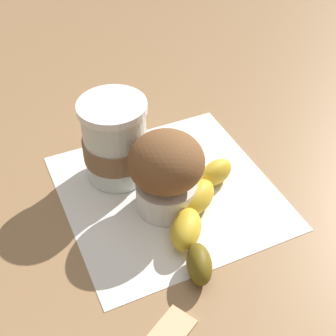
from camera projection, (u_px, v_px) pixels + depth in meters
name	position (u px, v px, depth m)	size (l,w,h in m)	color
ground_plane	(168.00, 192.00, 0.62)	(3.00, 3.00, 0.00)	#936D47
paper_napkin	(168.00, 191.00, 0.62)	(0.27, 0.27, 0.00)	white
coffee_cup	(115.00, 142.00, 0.61)	(0.09, 0.09, 0.12)	silver
muffin	(166.00, 171.00, 0.56)	(0.09, 0.09, 0.11)	white
banana	(199.00, 213.00, 0.57)	(0.12, 0.19, 0.04)	gold
sugar_packet	(171.00, 330.00, 0.47)	(0.05, 0.03, 0.01)	#E0B27F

